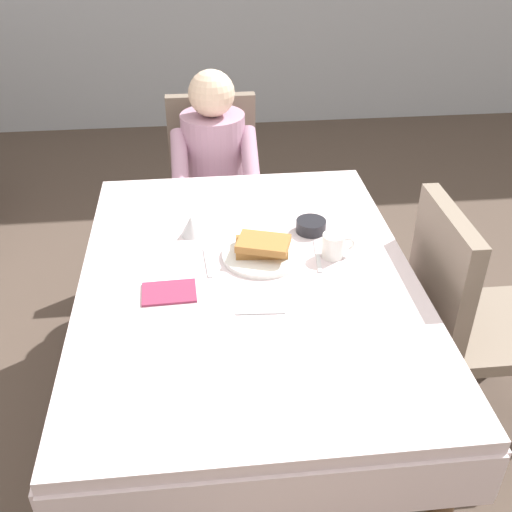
# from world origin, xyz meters

# --- Properties ---
(ground_plane) EXTENTS (14.00, 14.00, 0.00)m
(ground_plane) POSITION_xyz_m (0.00, 0.00, 0.00)
(ground_plane) COLOR brown
(dining_table_main) EXTENTS (1.12, 1.52, 0.74)m
(dining_table_main) POSITION_xyz_m (0.00, 0.00, 0.65)
(dining_table_main) COLOR silver
(dining_table_main) RESTS_ON ground
(chair_diner) EXTENTS (0.44, 0.45, 0.93)m
(chair_diner) POSITION_xyz_m (-0.06, 1.17, 0.53)
(chair_diner) COLOR #7A6B5B
(chair_diner) RESTS_ON ground
(diner_person) EXTENTS (0.40, 0.43, 1.12)m
(diner_person) POSITION_xyz_m (-0.06, 1.01, 0.67)
(diner_person) COLOR #B2849E
(diner_person) RESTS_ON ground
(chair_right_side) EXTENTS (0.45, 0.44, 0.93)m
(chair_right_side) POSITION_xyz_m (0.77, 0.00, 0.53)
(chair_right_side) COLOR #7A6B5B
(chair_right_side) RESTS_ON ground
(plate_breakfast) EXTENTS (0.28, 0.28, 0.02)m
(plate_breakfast) POSITION_xyz_m (0.06, 0.10, 0.75)
(plate_breakfast) COLOR white
(plate_breakfast) RESTS_ON dining_table_main
(breakfast_stack) EXTENTS (0.20, 0.17, 0.06)m
(breakfast_stack) POSITION_xyz_m (0.06, 0.10, 0.78)
(breakfast_stack) COLOR #A36B33
(breakfast_stack) RESTS_ON plate_breakfast
(cup_coffee) EXTENTS (0.11, 0.08, 0.08)m
(cup_coffee) POSITION_xyz_m (0.30, 0.08, 0.78)
(cup_coffee) COLOR white
(cup_coffee) RESTS_ON dining_table_main
(bowl_butter) EXTENTS (0.11, 0.11, 0.04)m
(bowl_butter) POSITION_xyz_m (0.26, 0.25, 0.76)
(bowl_butter) COLOR black
(bowl_butter) RESTS_ON dining_table_main
(syrup_pitcher) EXTENTS (0.08, 0.08, 0.07)m
(syrup_pitcher) POSITION_xyz_m (-0.18, 0.27, 0.78)
(syrup_pitcher) COLOR silver
(syrup_pitcher) RESTS_ON dining_table_main
(fork_left_of_plate) EXTENTS (0.02, 0.18, 0.00)m
(fork_left_of_plate) POSITION_xyz_m (-0.13, 0.08, 0.74)
(fork_left_of_plate) COLOR silver
(fork_left_of_plate) RESTS_ON dining_table_main
(knife_right_of_plate) EXTENTS (0.04, 0.20, 0.00)m
(knife_right_of_plate) POSITION_xyz_m (0.25, 0.08, 0.74)
(knife_right_of_plate) COLOR silver
(knife_right_of_plate) RESTS_ON dining_table_main
(spoon_near_edge) EXTENTS (0.15, 0.02, 0.00)m
(spoon_near_edge) POSITION_xyz_m (0.02, -0.21, 0.74)
(spoon_near_edge) COLOR silver
(spoon_near_edge) RESTS_ON dining_table_main
(napkin_folded) EXTENTS (0.17, 0.13, 0.01)m
(napkin_folded) POSITION_xyz_m (-0.26, -0.08, 0.74)
(napkin_folded) COLOR #8C2D4C
(napkin_folded) RESTS_ON dining_table_main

